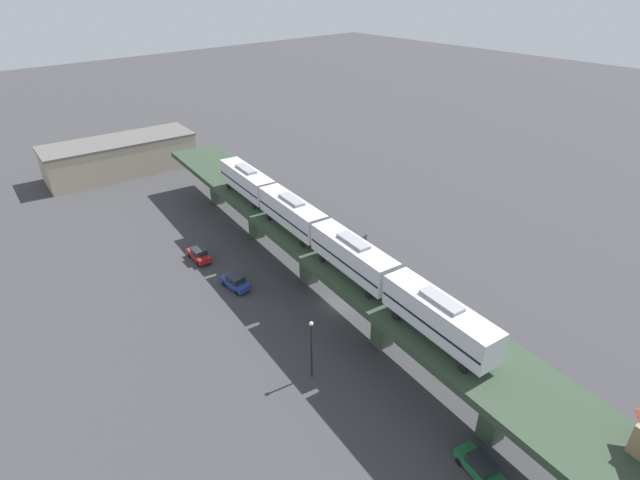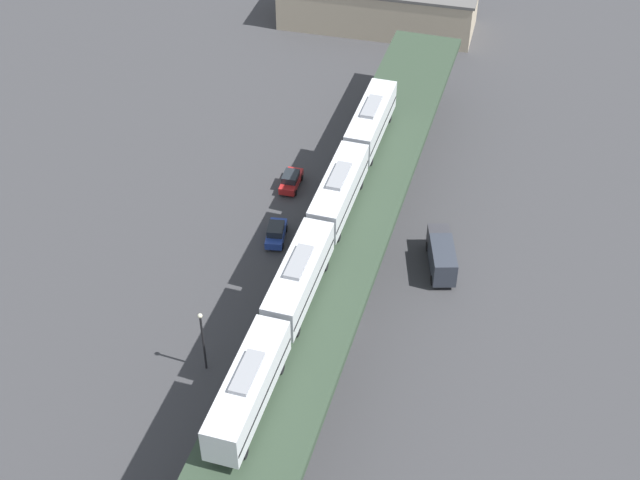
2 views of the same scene
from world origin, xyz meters
name	(u,v)px [view 2 (image 2 of 2)]	position (x,y,z in m)	size (l,w,h in m)	color
ground_plane	(329,324)	(0.00, 0.00, 0.00)	(400.00, 400.00, 0.00)	#38383A
elevated_viaduct	(329,277)	(-0.02, -0.17, 6.33)	(20.60, 92.30, 7.35)	#2C3D2C
subway_train	(320,231)	(-1.16, 1.90, 9.89)	(9.43, 49.73, 4.45)	silver
street_car_blue	(276,233)	(-7.35, 11.49, 0.94)	(2.11, 4.48, 1.89)	#233D93
street_car_red	(291,180)	(-7.42, 20.79, 0.94)	(2.22, 4.53, 1.89)	#AD1E1E
delivery_truck	(441,255)	(10.07, 9.66, 1.76)	(3.40, 7.47, 3.20)	#333338
street_lamp	(203,337)	(-10.20, -7.12, 4.11)	(0.44, 0.44, 6.94)	black
warehouse_building	(378,4)	(-1.89, 61.43, 3.41)	(29.39, 12.83, 6.80)	tan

